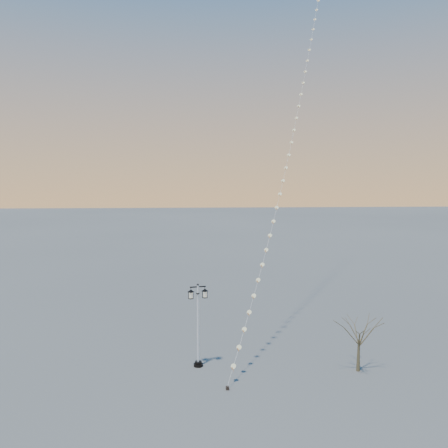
{
  "coord_description": "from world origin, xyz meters",
  "views": [
    {
      "loc": [
        -1.33,
        -25.96,
        12.22
      ],
      "look_at": [
        0.59,
        4.82,
        8.98
      ],
      "focal_mm": 37.29,
      "sensor_mm": 36.0,
      "label": 1
    }
  ],
  "objects": [
    {
      "name": "bare_tree",
      "position": [
        8.81,
        1.49,
        2.49
      ],
      "size": [
        2.16,
        2.16,
        3.59
      ],
      "rotation": [
        0.0,
        0.0,
        -0.4
      ],
      "color": "brown",
      "rests_on": "ground"
    },
    {
      "name": "ground",
      "position": [
        0.0,
        0.0,
        0.0
      ],
      "size": [
        300.0,
        300.0,
        0.0
      ],
      "primitive_type": "plane",
      "color": "#575757",
      "rests_on": "ground"
    },
    {
      "name": "kite_train",
      "position": [
        7.24,
        15.35,
        18.08
      ],
      "size": [
        14.18,
        32.45,
        36.36
      ],
      "rotation": [
        0.0,
        0.0,
        -0.19
      ],
      "color": "black",
      "rests_on": "ground"
    },
    {
      "name": "street_lamp",
      "position": [
        -1.19,
        2.82,
        3.0
      ],
      "size": [
        1.36,
        0.64,
        5.41
      ],
      "rotation": [
        0.0,
        0.0,
        0.19
      ],
      "color": "black",
      "rests_on": "ground"
    }
  ]
}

